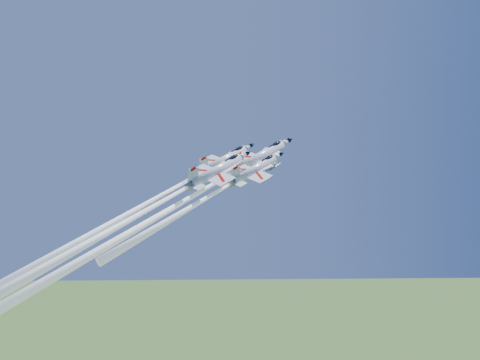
{
  "coord_description": "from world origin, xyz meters",
  "views": [
    {
      "loc": [
        -3.27,
        -109.57,
        92.39
      ],
      "look_at": [
        0.0,
        0.0,
        88.29
      ],
      "focal_mm": 40.0,
      "sensor_mm": 36.0,
      "label": 1
    }
  ],
  "objects_px": {
    "jet_right": "(207,198)",
    "jet_slot": "(130,220)",
    "jet_lead": "(168,211)",
    "jet_left": "(136,209)"
  },
  "relations": [
    {
      "from": "jet_left",
      "to": "jet_right",
      "type": "distance_m",
      "value": 14.67
    },
    {
      "from": "jet_lead",
      "to": "jet_right",
      "type": "distance_m",
      "value": 7.71
    },
    {
      "from": "jet_slot",
      "to": "jet_left",
      "type": "bearing_deg",
      "value": 141.65
    },
    {
      "from": "jet_lead",
      "to": "jet_slot",
      "type": "bearing_deg",
      "value": -80.27
    },
    {
      "from": "jet_left",
      "to": "jet_right",
      "type": "xyz_separation_m",
      "value": [
        13.79,
        -4.33,
        2.48
      ]
    },
    {
      "from": "jet_left",
      "to": "jet_right",
      "type": "height_order",
      "value": "jet_left"
    },
    {
      "from": "jet_right",
      "to": "jet_slot",
      "type": "distance_m",
      "value": 15.15
    },
    {
      "from": "jet_right",
      "to": "jet_slot",
      "type": "height_order",
      "value": "jet_slot"
    },
    {
      "from": "jet_lead",
      "to": "jet_left",
      "type": "height_order",
      "value": "jet_lead"
    },
    {
      "from": "jet_lead",
      "to": "jet_slot",
      "type": "height_order",
      "value": "jet_lead"
    }
  ]
}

